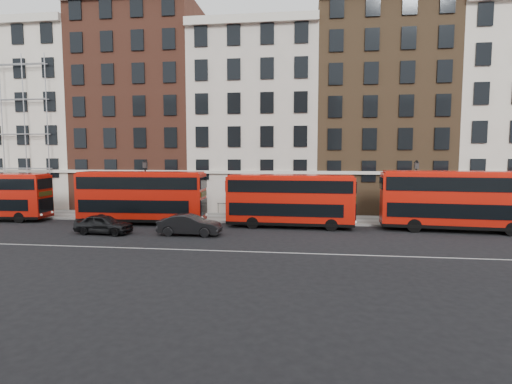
# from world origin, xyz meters

# --- Properties ---
(ground) EXTENTS (120.00, 120.00, 0.00)m
(ground) POSITION_xyz_m (0.00, 0.00, 0.00)
(ground) COLOR black
(ground) RESTS_ON ground
(pavement) EXTENTS (80.00, 5.00, 0.15)m
(pavement) POSITION_xyz_m (0.00, 10.50, 0.07)
(pavement) COLOR slate
(pavement) RESTS_ON ground
(kerb) EXTENTS (80.00, 0.30, 0.16)m
(kerb) POSITION_xyz_m (0.00, 8.00, 0.08)
(kerb) COLOR gray
(kerb) RESTS_ON ground
(road_centre_line) EXTENTS (70.00, 0.12, 0.01)m
(road_centre_line) POSITION_xyz_m (0.00, -2.00, 0.01)
(road_centre_line) COLOR white
(road_centre_line) RESTS_ON ground
(building_terrace) EXTENTS (64.00, 11.95, 22.00)m
(building_terrace) POSITION_xyz_m (-0.31, 17.88, 10.24)
(building_terrace) COLOR beige
(building_terrace) RESTS_ON ground
(bus_b) EXTENTS (10.72, 2.95, 4.47)m
(bus_b) POSITION_xyz_m (-8.40, 6.52, 2.39)
(bus_b) COLOR #B91509
(bus_b) RESTS_ON ground
(bus_c) EXTENTS (10.25, 2.79, 4.27)m
(bus_c) POSITION_xyz_m (4.11, 6.52, 2.29)
(bus_c) COLOR #B91509
(bus_c) RESTS_ON ground
(bus_d) EXTENTS (11.21, 3.58, 4.63)m
(bus_d) POSITION_xyz_m (16.76, 6.52, 2.49)
(bus_d) COLOR #B91509
(bus_d) RESTS_ON ground
(car_rear) EXTENTS (4.39, 2.04, 1.46)m
(car_rear) POSITION_xyz_m (-9.50, 2.11, 0.73)
(car_rear) COLOR black
(car_rear) RESTS_ON ground
(car_front) EXTENTS (4.61, 1.62, 1.52)m
(car_front) POSITION_xyz_m (-3.02, 2.48, 0.76)
(car_front) COLOR black
(car_front) RESTS_ON ground
(lamp_post_left) EXTENTS (0.44, 0.44, 5.33)m
(lamp_post_left) POSITION_xyz_m (-8.80, 8.35, 3.08)
(lamp_post_left) COLOR black
(lamp_post_left) RESTS_ON pavement
(lamp_post_right) EXTENTS (0.44, 0.44, 5.33)m
(lamp_post_right) POSITION_xyz_m (14.40, 8.78, 3.08)
(lamp_post_right) COLOR black
(lamp_post_right) RESTS_ON pavement
(iron_railings) EXTENTS (6.60, 0.06, 1.00)m
(iron_railings) POSITION_xyz_m (0.00, 12.70, 0.65)
(iron_railings) COLOR black
(iron_railings) RESTS_ON pavement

